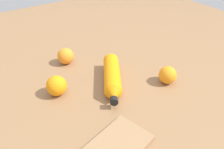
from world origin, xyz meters
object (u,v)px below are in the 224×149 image
at_px(orange_1, 168,75).
at_px(orange_0, 57,86).
at_px(water_bottle, 112,77).
at_px(orange_2, 66,56).

bearing_deg(orange_1, orange_0, 155.40).
bearing_deg(water_bottle, orange_2, -129.84).
xyz_separation_m(orange_1, orange_2, (-0.30, 0.39, 0.00)).
height_order(orange_1, orange_2, orange_2).
xyz_separation_m(orange_0, orange_1, (0.43, -0.20, -0.00)).
distance_m(orange_1, orange_2, 0.49).
bearing_deg(orange_0, orange_2, 56.45).
xyz_separation_m(water_bottle, orange_1, (0.21, -0.12, 0.00)).
bearing_deg(orange_0, water_bottle, -18.09).
height_order(orange_0, orange_2, orange_0).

